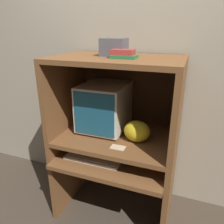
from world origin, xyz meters
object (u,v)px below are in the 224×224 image
object	(u,v)px
snack_bag	(137,131)
book_stack	(123,54)
crt_monitor	(104,106)
storage_box	(114,47)
keyboard	(93,158)
mouse	(127,164)

from	to	relation	value
snack_bag	book_stack	size ratio (longest dim) A/B	1.17
crt_monitor	snack_bag	bearing A→B (deg)	-21.84
book_stack	storage_box	size ratio (longest dim) A/B	0.97
crt_monitor	keyboard	world-z (taller)	crt_monitor
keyboard	book_stack	size ratio (longest dim) A/B	2.61
book_stack	keyboard	bearing A→B (deg)	-153.47
mouse	snack_bag	bearing A→B (deg)	72.64
storage_box	mouse	bearing A→B (deg)	-47.84
keyboard	snack_bag	size ratio (longest dim) A/B	2.23
mouse	storage_box	xyz separation A→B (m)	(-0.18, 0.20, 0.87)
keyboard	mouse	xyz separation A→B (m)	(0.29, 0.01, 0.00)
snack_bag	book_stack	distance (m)	0.61
keyboard	snack_bag	distance (m)	0.43
keyboard	storage_box	xyz separation A→B (m)	(0.10, 0.21, 0.87)
keyboard	mouse	size ratio (longest dim) A/B	7.01
crt_monitor	keyboard	xyz separation A→B (m)	(0.00, -0.27, -0.37)
crt_monitor	book_stack	distance (m)	0.55
keyboard	snack_bag	world-z (taller)	snack_bag
keyboard	snack_bag	xyz separation A→B (m)	(0.33, 0.14, 0.24)
book_stack	storage_box	distance (m)	0.16
book_stack	storage_box	xyz separation A→B (m)	(-0.11, 0.11, 0.04)
keyboard	mouse	distance (m)	0.29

